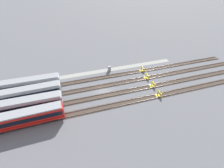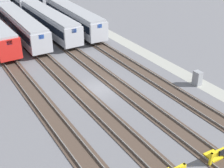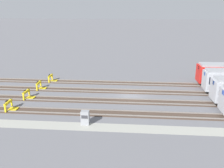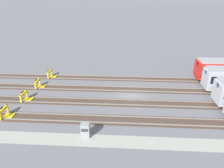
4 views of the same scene
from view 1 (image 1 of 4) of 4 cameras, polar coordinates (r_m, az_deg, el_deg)
name	(u,v)px [view 1 (image 1 of 4)]	position (r m, az deg, el deg)	size (l,w,h in m)	color
ground_plane	(103,91)	(48.18, -3.04, -2.30)	(400.00, 400.00, 0.00)	slate
service_walkway	(94,72)	(56.44, -5.76, 3.88)	(54.00, 2.00, 0.01)	#9E9E93
rail_track_nearest	(97,78)	(53.23, -4.84, 1.82)	(90.00, 2.24, 0.21)	#47382D
rail_track_near_inner	(101,86)	(49.81, -3.68, -0.80)	(90.00, 2.24, 0.21)	#47382D
rail_track_middle	(105,96)	(46.53, -2.35, -3.81)	(90.00, 2.24, 0.21)	#47382D
rail_track_far_inner	(110,106)	(43.43, -0.82, -7.26)	(90.00, 2.24, 0.21)	#47382D
subway_car_front_row_rightmost	(24,94)	(49.07, -26.79, -2.97)	(18.04, 3.11, 3.70)	#ADAFB7
subway_car_back_row_leftmost	(22,105)	(45.67, -27.23, -6.26)	(18.02, 2.98, 3.70)	#ADAFB7
subway_car_back_row_centre	(20,119)	(42.50, -27.73, -10.01)	(18.06, 3.24, 3.70)	red
subway_car_back_row_rightmost	(25,85)	(52.49, -26.42, -0.20)	(18.05, 3.19, 3.70)	#ADAFB7
bumper_stop_nearest_track	(142,69)	(57.45, 9.89, 4.71)	(1.36, 2.00, 1.22)	yellow
bumper_stop_near_inner_track	(147,77)	(54.05, 11.28, 2.37)	(1.37, 2.01, 1.22)	yellow
bumper_stop_middle_track	(153,85)	(50.92, 13.20, -0.24)	(1.36, 2.00, 1.22)	yellow
bumper_stop_far_inner_track	(159,94)	(47.86, 15.06, -3.23)	(1.34, 2.00, 1.22)	yellow
electrical_cabinet	(109,69)	(56.50, -0.89, 5.06)	(0.90, 0.73, 1.60)	gray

